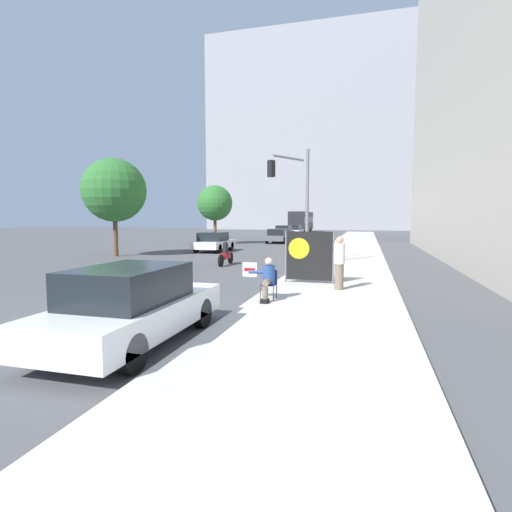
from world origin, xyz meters
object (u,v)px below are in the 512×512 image
at_px(car_on_road_midblock, 278,236).
at_px(city_bus_on_road, 301,221).
at_px(traffic_light_pole, 293,189).
at_px(car_on_road_far_lane, 295,230).
at_px(motorcycle_on_road, 226,255).
at_px(street_tree_near_curb, 114,190).
at_px(parked_car_curbside, 133,305).
at_px(car_on_road_nearest, 214,242).
at_px(protest_banner, 309,256).
at_px(car_on_road_distant, 284,232).
at_px(seated_protester, 267,278).
at_px(street_tree_midblock, 215,203).
at_px(jogger_on_sidewalk, 339,263).

height_order(car_on_road_midblock, city_bus_on_road, city_bus_on_road).
height_order(traffic_light_pole, car_on_road_far_lane, traffic_light_pole).
bearing_deg(motorcycle_on_road, street_tree_near_curb, 162.84).
relative_size(parked_car_curbside, motorcycle_on_road, 2.15).
height_order(car_on_road_nearest, motorcycle_on_road, car_on_road_nearest).
distance_m(parked_car_curbside, street_tree_near_curb, 18.89).
xyz_separation_m(protest_banner, car_on_road_distant, (-7.48, 32.29, -0.34)).
distance_m(protest_banner, parked_car_curbside, 7.58).
bearing_deg(car_on_road_distant, protest_banner, -76.95).
bearing_deg(seated_protester, parked_car_curbside, -115.72).
bearing_deg(car_on_road_distant, city_bus_on_road, 93.19).
xyz_separation_m(parked_car_curbside, car_on_road_far_lane, (-5.04, 46.09, -0.01)).
xyz_separation_m(car_on_road_midblock, street_tree_near_curb, (-6.90, -15.80, 3.41)).
relative_size(car_on_road_nearest, street_tree_midblock, 0.77).
relative_size(protest_banner, car_on_road_distant, 0.41).
relative_size(seated_protester, car_on_road_nearest, 0.29).
distance_m(parked_car_curbside, car_on_road_midblock, 31.13).
distance_m(seated_protester, car_on_road_distant, 36.15).
bearing_deg(parked_car_curbside, car_on_road_distant, 97.42).
relative_size(street_tree_near_curb, street_tree_midblock, 1.14).
height_order(parked_car_curbside, car_on_road_distant, car_on_road_distant).
bearing_deg(motorcycle_on_road, protest_banner, -46.92).
bearing_deg(motorcycle_on_road, street_tree_midblock, 113.26).
height_order(seated_protester, car_on_road_far_lane, car_on_road_far_lane).
xyz_separation_m(car_on_road_midblock, street_tree_midblock, (-5.12, -3.36, 3.04)).
xyz_separation_m(city_bus_on_road, street_tree_near_curb, (-4.63, -44.05, 2.16)).
height_order(jogger_on_sidewalk, motorcycle_on_road, jogger_on_sidewalk).
xyz_separation_m(traffic_light_pole, car_on_road_midblock, (-4.68, 17.94, -3.14)).
relative_size(jogger_on_sidewalk, city_bus_on_road, 0.16).
relative_size(protest_banner, city_bus_on_road, 0.17).
bearing_deg(car_on_road_distant, jogger_on_sidewalk, -75.54).
bearing_deg(car_on_road_far_lane, motorcycle_on_road, -85.94).
bearing_deg(city_bus_on_road, car_on_road_nearest, -90.04).
bearing_deg(traffic_light_pole, motorcycle_on_road, -173.45).
xyz_separation_m(traffic_light_pole, parked_car_curbside, (-0.71, -12.94, -3.07)).
height_order(seated_protester, car_on_road_distant, car_on_road_distant).
distance_m(car_on_road_midblock, motorcycle_on_road, 18.38).
bearing_deg(traffic_light_pole, car_on_road_midblock, 104.61).
bearing_deg(car_on_road_distant, motorcycle_on_road, -84.73).
bearing_deg(car_on_road_nearest, street_tree_near_curb, -132.88).
bearing_deg(car_on_road_midblock, street_tree_midblock, -146.72).
bearing_deg(street_tree_midblock, parked_car_curbside, -71.71).
bearing_deg(car_on_road_far_lane, street_tree_near_curb, -100.65).
bearing_deg(city_bus_on_road, street_tree_near_curb, -96.00).
height_order(parked_car_curbside, street_tree_midblock, street_tree_midblock).
height_order(protest_banner, car_on_road_distant, protest_banner).
height_order(jogger_on_sidewalk, car_on_road_distant, jogger_on_sidewalk).
distance_m(city_bus_on_road, street_tree_midblock, 31.80).
height_order(car_on_road_nearest, car_on_road_midblock, car_on_road_nearest).
xyz_separation_m(car_on_road_nearest, car_on_road_distant, (1.13, 19.46, 0.05)).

